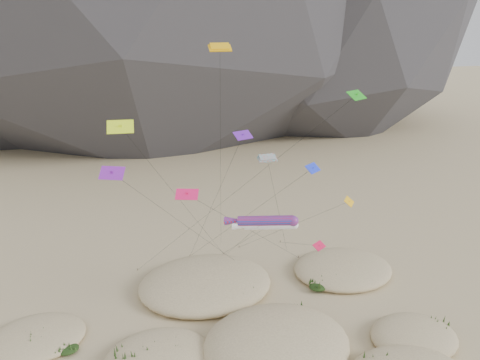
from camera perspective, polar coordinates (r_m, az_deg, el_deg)
The scene contains 8 objects.
dunes at distance 50.90m, azimuth 0.82°, elevation -19.27°, with size 49.58×38.98×4.40m.
dune_grass at distance 49.88m, azimuth 1.35°, elevation -20.04°, with size 43.77×26.45×1.52m.
kite_stakes at distance 67.70m, azimuth -1.47°, elevation -9.29°, with size 22.37×6.22×0.30m.
rainbow_tube_kite at distance 49.63m, azimuth 2.79°, elevation -4.99°, with size 7.31×17.26×12.97m.
white_tube_kite at distance 52.52m, azimuth 3.24°, elevation -5.59°, with size 7.02×14.93×11.15m.
orange_parafoil at distance 49.03m, azimuth -2.46°, elevation 15.28°, with size 4.61×15.17×30.03m.
multi_parafoil at distance 48.07m, azimuth 3.41°, elevation 2.40°, with size 9.50×14.50×19.26m.
delta_kites at distance 48.55m, azimuth -0.27°, elevation 2.00°, with size 29.93×22.09×24.60m.
Camera 1 is at (-13.29, -33.24, 32.31)m, focal length 35.00 mm.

